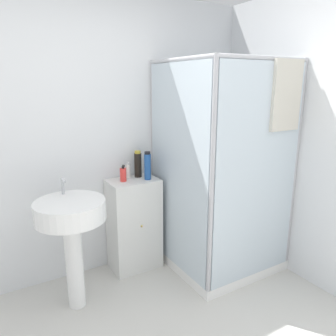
# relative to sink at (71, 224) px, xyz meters

# --- Properties ---
(wall_back) EXTENTS (6.40, 0.06, 2.50)m
(wall_back) POSITION_rel_sink_xyz_m (0.22, 0.49, 0.54)
(wall_back) COLOR silver
(wall_back) RESTS_ON ground_plane
(shower_enclosure) EXTENTS (0.97, 1.00, 1.94)m
(shower_enclosure) POSITION_rel_sink_xyz_m (1.35, -0.11, -0.21)
(shower_enclosure) COLOR white
(shower_enclosure) RESTS_ON ground_plane
(vanity_cabinet) EXTENTS (0.46, 0.33, 0.88)m
(vanity_cabinet) POSITION_rel_sink_xyz_m (0.65, 0.30, -0.27)
(vanity_cabinet) COLOR silver
(vanity_cabinet) RESTS_ON ground_plane
(sink) EXTENTS (0.53, 0.53, 1.03)m
(sink) POSITION_rel_sink_xyz_m (0.00, 0.00, 0.00)
(sink) COLOR white
(sink) RESTS_ON ground_plane
(soap_dispenser) EXTENTS (0.06, 0.06, 0.15)m
(soap_dispenser) POSITION_rel_sink_xyz_m (0.56, 0.30, 0.23)
(soap_dispenser) COLOR red
(soap_dispenser) RESTS_ON vanity_cabinet
(shampoo_bottle_tall_black) EXTENTS (0.07, 0.07, 0.25)m
(shampoo_bottle_tall_black) POSITION_rel_sink_xyz_m (0.74, 0.36, 0.29)
(shampoo_bottle_tall_black) COLOR black
(shampoo_bottle_tall_black) RESTS_ON vanity_cabinet
(shampoo_bottle_blue) EXTENTS (0.06, 0.06, 0.26)m
(shampoo_bottle_blue) POSITION_rel_sink_xyz_m (0.78, 0.24, 0.30)
(shampoo_bottle_blue) COLOR #1E4C93
(shampoo_bottle_blue) RESTS_ON vanity_cabinet
(lotion_bottle_white) EXTENTS (0.05, 0.05, 0.16)m
(lotion_bottle_white) POSITION_rel_sink_xyz_m (0.64, 0.38, 0.24)
(lotion_bottle_white) COLOR white
(lotion_bottle_white) RESTS_ON vanity_cabinet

